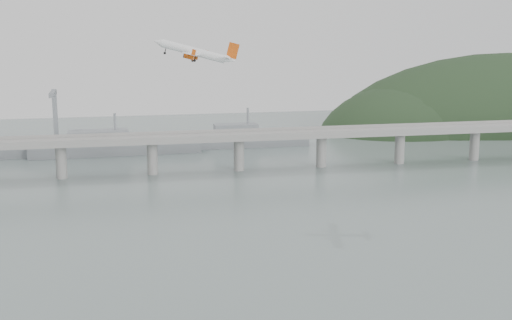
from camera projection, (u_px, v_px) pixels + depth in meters
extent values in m
plane|color=slate|center=(293.00, 314.00, 204.02)|extent=(900.00, 900.00, 0.00)
cube|color=gray|center=(205.00, 138.00, 391.85)|extent=(800.00, 22.00, 2.20)
cube|color=gray|center=(207.00, 137.00, 381.38)|extent=(800.00, 0.60, 1.80)
cube|color=gray|center=(202.00, 131.00, 401.53)|extent=(800.00, 0.60, 1.80)
cylinder|color=gray|center=(61.00, 161.00, 377.99)|extent=(6.00, 6.00, 21.00)
cylinder|color=gray|center=(152.00, 158.00, 387.97)|extent=(6.00, 6.00, 21.00)
cylinder|color=gray|center=(239.00, 154.00, 397.95)|extent=(6.00, 6.00, 21.00)
cylinder|color=gray|center=(321.00, 151.00, 407.93)|extent=(6.00, 6.00, 21.00)
cylinder|color=gray|center=(400.00, 148.00, 417.91)|extent=(6.00, 6.00, 21.00)
cylinder|color=gray|center=(474.00, 145.00, 427.89)|extent=(6.00, 6.00, 21.00)
ellipsoid|color=black|center=(502.00, 146.00, 578.05)|extent=(320.00, 150.00, 156.00)
ellipsoid|color=black|center=(402.00, 145.00, 548.29)|extent=(140.00, 110.00, 96.00)
cube|color=slate|center=(116.00, 148.00, 447.43)|extent=(110.55, 21.43, 8.00)
cube|color=slate|center=(98.00, 137.00, 443.63)|extent=(39.01, 16.73, 8.00)
cylinder|color=slate|center=(115.00, 124.00, 444.22)|extent=(1.60, 1.60, 14.00)
cube|color=slate|center=(248.00, 141.00, 474.98)|extent=(85.00, 13.60, 8.00)
cube|color=slate|center=(236.00, 130.00, 471.68)|extent=(29.75, 11.90, 8.00)
cylinder|color=slate|center=(248.00, 118.00, 471.78)|extent=(1.60, 1.60, 14.00)
cube|color=slate|center=(55.00, 118.00, 469.81)|extent=(3.00, 3.00, 40.00)
cube|color=slate|center=(53.00, 94.00, 456.61)|extent=(3.00, 28.00, 3.00)
cylinder|color=white|center=(193.00, 51.00, 283.23)|extent=(26.46, 12.41, 9.96)
cone|color=white|center=(158.00, 42.00, 283.78)|extent=(5.48, 4.77, 4.33)
cone|color=white|center=(231.00, 60.00, 282.57)|extent=(6.16, 4.71, 4.57)
cube|color=white|center=(195.00, 54.00, 283.35)|extent=(13.61, 32.66, 3.15)
cube|color=white|center=(229.00, 58.00, 282.50)|extent=(6.11, 11.92, 1.57)
cube|color=#C74A0D|center=(233.00, 51.00, 281.94)|extent=(5.65, 1.67, 7.11)
cylinder|color=#C74A0D|center=(193.00, 56.00, 288.82)|extent=(4.94, 3.57, 3.15)
cylinder|color=black|center=(189.00, 55.00, 288.90)|extent=(1.48, 2.31, 2.23)
cube|color=white|center=(194.00, 54.00, 288.67)|extent=(2.58, 0.93, 1.71)
cylinder|color=#C74A0D|center=(189.00, 56.00, 278.42)|extent=(4.94, 3.57, 3.15)
cylinder|color=black|center=(184.00, 55.00, 278.49)|extent=(1.48, 2.31, 2.23)
cube|color=white|center=(189.00, 54.00, 278.26)|extent=(2.58, 0.93, 1.71)
cylinder|color=black|center=(195.00, 58.00, 286.09)|extent=(0.99, 0.48, 2.33)
cylinder|color=black|center=(195.00, 61.00, 286.27)|extent=(1.35, 0.69, 1.30)
cylinder|color=black|center=(193.00, 58.00, 281.17)|extent=(0.99, 0.48, 2.33)
cylinder|color=black|center=(193.00, 61.00, 281.35)|extent=(1.35, 0.69, 1.30)
cylinder|color=black|center=(165.00, 51.00, 284.09)|extent=(0.99, 0.48, 2.33)
cylinder|color=black|center=(165.00, 53.00, 284.26)|extent=(1.35, 0.69, 1.30)
cube|color=#C74A0D|center=(206.00, 53.00, 299.17)|extent=(2.05, 0.67, 2.62)
cube|color=#C74A0D|center=(194.00, 52.00, 267.01)|extent=(2.05, 0.67, 2.62)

